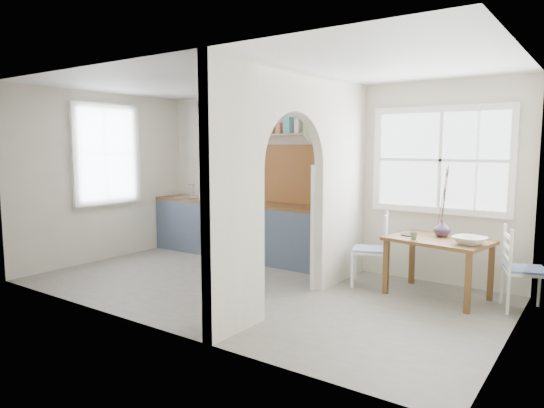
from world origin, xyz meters
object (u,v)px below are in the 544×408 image
Objects in this scene: dining_table at (437,268)px; chair_right at (526,269)px; vase at (442,228)px; chair_left at (370,249)px; kettle at (335,201)px.

chair_right reaches higher than dining_table.
chair_right reaches higher than vase.
dining_table is at bearing 74.37° from chair_right.
chair_left is 0.89m from kettle.
chair_left is 0.93m from vase.
dining_table is 1.22× the size of chair_right.
chair_left is 1.02× the size of chair_right.
chair_right is at bearing 13.42° from dining_table.
chair_left is 4.59× the size of vase.
dining_table is at bearing -23.88° from kettle.
chair_right is at bearing -18.54° from kettle.
kettle is 1.11× the size of vase.
vase is at bearing -18.15° from kettle.
vase is (-0.01, 0.15, 0.45)m from dining_table.
dining_table is at bearing -87.47° from vase.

